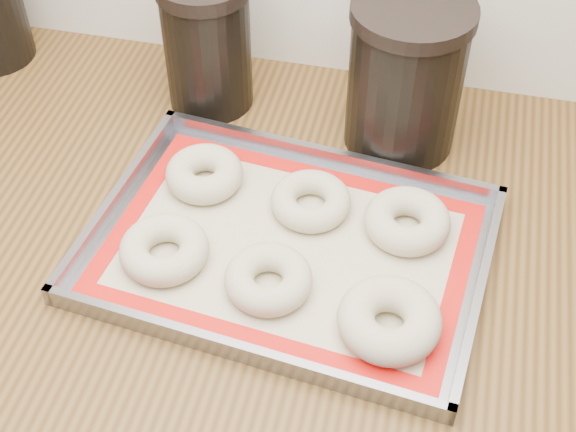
% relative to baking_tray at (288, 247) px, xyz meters
% --- Properties ---
extents(cabinet, '(3.00, 0.65, 0.86)m').
position_rel_baking_tray_xyz_m(cabinet, '(-0.12, 0.04, -0.48)').
color(cabinet, '#5D6559').
rests_on(cabinet, floor).
extents(countertop, '(3.06, 0.68, 0.04)m').
position_rel_baking_tray_xyz_m(countertop, '(-0.12, 0.04, -0.03)').
color(countertop, brown).
rests_on(countertop, cabinet).
extents(baking_tray, '(0.49, 0.38, 0.03)m').
position_rel_baking_tray_xyz_m(baking_tray, '(0.00, 0.00, 0.00)').
color(baking_tray, gray).
rests_on(baking_tray, countertop).
extents(baking_mat, '(0.45, 0.33, 0.00)m').
position_rel_baking_tray_xyz_m(baking_mat, '(0.00, 0.00, -0.00)').
color(baking_mat, '#C6B793').
rests_on(baking_mat, baking_tray).
extents(bagel_front_left, '(0.12, 0.12, 0.03)m').
position_rel_baking_tray_xyz_m(bagel_front_left, '(-0.14, -0.05, 0.01)').
color(bagel_front_left, beige).
rests_on(bagel_front_left, baking_mat).
extents(bagel_front_mid, '(0.11, 0.11, 0.03)m').
position_rel_baking_tray_xyz_m(bagel_front_mid, '(-0.01, -0.06, 0.01)').
color(bagel_front_mid, beige).
rests_on(bagel_front_mid, baking_mat).
extents(bagel_front_right, '(0.15, 0.15, 0.04)m').
position_rel_baking_tray_xyz_m(bagel_front_right, '(0.13, -0.09, 0.02)').
color(bagel_front_right, beige).
rests_on(bagel_front_right, baking_mat).
extents(bagel_back_left, '(0.11, 0.11, 0.04)m').
position_rel_baking_tray_xyz_m(bagel_back_left, '(-0.13, 0.08, 0.02)').
color(bagel_back_left, beige).
rests_on(bagel_back_left, baking_mat).
extents(bagel_back_mid, '(0.11, 0.11, 0.03)m').
position_rel_baking_tray_xyz_m(bagel_back_mid, '(0.01, 0.07, 0.01)').
color(bagel_back_mid, beige).
rests_on(bagel_back_mid, baking_mat).
extents(bagel_back_right, '(0.11, 0.11, 0.04)m').
position_rel_baking_tray_xyz_m(bagel_back_right, '(0.13, 0.06, 0.02)').
color(bagel_back_right, beige).
rests_on(bagel_back_right, baking_mat).
extents(canister_mid, '(0.12, 0.12, 0.19)m').
position_rel_baking_tray_xyz_m(canister_mid, '(-0.17, 0.26, 0.09)').
color(canister_mid, black).
rests_on(canister_mid, countertop).
extents(canister_right, '(0.15, 0.15, 0.21)m').
position_rel_baking_tray_xyz_m(canister_right, '(0.10, 0.23, 0.10)').
color(canister_right, black).
rests_on(canister_right, countertop).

